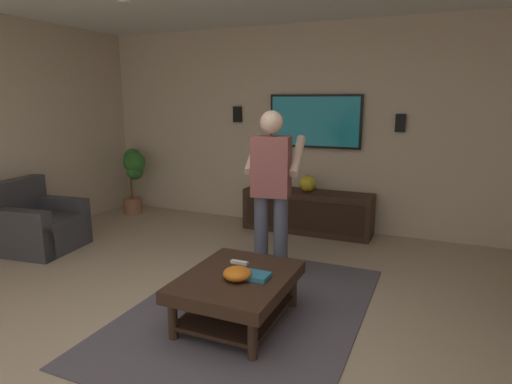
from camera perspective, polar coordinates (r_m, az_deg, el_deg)
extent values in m
plane|color=tan|center=(3.30, -9.85, -19.80)|extent=(7.97, 7.97, 0.00)
cube|color=#C6B299|center=(5.91, 8.02, 8.35)|extent=(0.10, 6.64, 2.71)
cube|color=#514C56|center=(3.74, -1.08, -15.40)|extent=(2.58, 1.83, 0.01)
cube|color=#38383D|center=(5.68, -26.60, -4.87)|extent=(0.89, 0.89, 0.40)
cube|color=#38383D|center=(5.80, -29.31, -0.62)|extent=(0.82, 0.28, 0.42)
cube|color=#38383D|center=(5.44, -28.95, -4.94)|extent=(0.26, 0.81, 0.56)
cube|color=#38383D|center=(5.88, -24.58, -3.30)|extent=(0.26, 0.81, 0.56)
cube|color=#332116|center=(3.43, -2.52, -11.71)|extent=(1.00, 0.80, 0.10)
cylinder|color=#332116|center=(3.76, 4.91, -12.88)|extent=(0.07, 0.07, 0.30)
cylinder|color=#332116|center=(3.99, -4.01, -11.33)|extent=(0.07, 0.07, 0.30)
cylinder|color=#332116|center=(3.06, -0.45, -19.05)|extent=(0.07, 0.07, 0.30)
cylinder|color=#332116|center=(3.34, -10.96, -16.44)|extent=(0.07, 0.07, 0.30)
cube|color=black|center=(3.54, -2.49, -15.41)|extent=(0.88, 0.68, 0.03)
cube|color=#332116|center=(5.77, 6.77, -2.59)|extent=(0.44, 1.70, 0.55)
cube|color=black|center=(5.57, 6.09, -3.13)|extent=(0.01, 1.56, 0.39)
cube|color=black|center=(5.82, 7.76, 9.27)|extent=(0.05, 1.24, 0.70)
cube|color=teal|center=(5.80, 7.69, 9.26)|extent=(0.01, 1.18, 0.64)
cylinder|color=#4C5166|center=(4.26, 3.28, -6.01)|extent=(0.14, 0.14, 0.82)
cylinder|color=#4C5166|center=(4.31, 0.66, -5.79)|extent=(0.14, 0.14, 0.82)
cube|color=#8C4C4C|center=(4.12, 2.03, 3.39)|extent=(0.27, 0.39, 0.58)
sphere|color=beige|center=(4.08, 2.08, 9.24)|extent=(0.22, 0.22, 0.22)
cylinder|color=beige|center=(4.24, 5.52, 4.82)|extent=(0.49, 0.16, 0.37)
cylinder|color=beige|center=(4.33, -0.24, 5.04)|extent=(0.49, 0.16, 0.37)
cube|color=white|center=(4.49, 3.16, 3.98)|extent=(0.05, 0.06, 0.16)
cylinder|color=#9E6B4C|center=(6.96, -16.03, -1.76)|extent=(0.28, 0.28, 0.24)
cylinder|color=brown|center=(6.90, -16.18, 0.75)|extent=(0.04, 0.04, 0.39)
sphere|color=#2D6B28|center=(6.89, -16.05, 4.47)|extent=(0.26, 0.26, 0.26)
sphere|color=#2D6B28|center=(6.75, -15.92, 2.59)|extent=(0.22, 0.22, 0.22)
sphere|color=#2D6B28|center=(6.94, -15.68, 2.47)|extent=(0.22, 0.22, 0.22)
sphere|color=#2D6B28|center=(6.76, -15.82, 3.78)|extent=(0.33, 0.33, 0.33)
ellipsoid|color=orange|center=(3.31, -2.51, -10.76)|extent=(0.22, 0.22, 0.10)
cube|color=white|center=(3.62, -2.21, -9.31)|extent=(0.04, 0.15, 0.02)
cube|color=teal|center=(3.35, -0.15, -11.03)|extent=(0.16, 0.22, 0.04)
sphere|color=gold|center=(5.68, 6.86, 1.14)|extent=(0.22, 0.22, 0.22)
cube|color=black|center=(5.63, 18.61, 8.67)|extent=(0.06, 0.12, 0.22)
cube|color=black|center=(6.24, -2.47, 10.26)|extent=(0.06, 0.12, 0.22)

